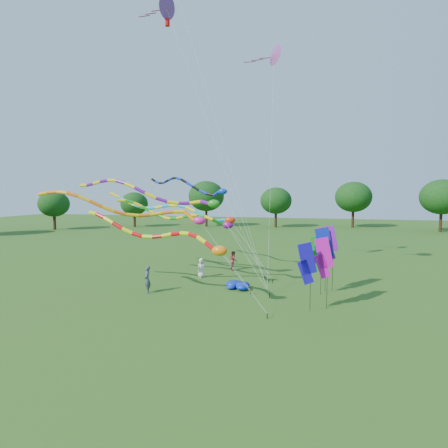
% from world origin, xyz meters
% --- Properties ---
extents(ground, '(160.00, 160.00, 0.00)m').
position_xyz_m(ground, '(0.00, 0.00, 0.00)').
color(ground, '#235516').
rests_on(ground, ground).
extents(tree_ring, '(115.69, 121.51, 9.60)m').
position_xyz_m(tree_ring, '(-1.02, 0.70, 5.43)').
color(tree_ring, '#382314').
rests_on(tree_ring, ground).
extents(tube_kite_red, '(12.78, 3.11, 6.12)m').
position_xyz_m(tube_kite_red, '(-3.27, 0.77, 4.12)').
color(tube_kite_red, black).
rests_on(tube_kite_red, ground).
extents(tube_kite_orange, '(14.98, 2.09, 7.63)m').
position_xyz_m(tube_kite_orange, '(-6.49, 2.74, 5.68)').
color(tube_kite_orange, black).
rests_on(tube_kite_orange, ground).
extents(tube_kite_purple, '(15.07, 1.98, 8.49)m').
position_xyz_m(tube_kite_purple, '(-5.43, 3.80, 6.75)').
color(tube_kite_purple, black).
rests_on(tube_kite_purple, ground).
extents(tube_kite_blue, '(12.32, 6.38, 8.86)m').
position_xyz_m(tube_kite_blue, '(-5.42, 10.96, 7.43)').
color(tube_kite_blue, black).
rests_on(tube_kite_blue, ground).
extents(tube_kite_cyan, '(14.71, 2.37, 7.39)m').
position_xyz_m(tube_kite_cyan, '(-5.36, 7.97, 5.39)').
color(tube_kite_cyan, black).
rests_on(tube_kite_cyan, ground).
extents(tube_kite_green, '(13.04, 1.66, 6.86)m').
position_xyz_m(tube_kite_green, '(-4.72, 7.68, 4.91)').
color(tube_kite_green, black).
rests_on(tube_kite_green, ground).
extents(delta_kite_high_a, '(10.17, 2.77, 21.88)m').
position_xyz_m(delta_kite_high_a, '(-5.40, 5.69, 20.40)').
color(delta_kite_high_a, black).
rests_on(delta_kite_high_a, ground).
extents(delta_kite_high_c, '(3.27, 4.57, 17.85)m').
position_xyz_m(delta_kite_high_c, '(2.33, 7.52, 16.99)').
color(delta_kite_high_c, black).
rests_on(delta_kite_high_c, ground).
extents(banner_pole_magenta_b, '(1.16, 0.18, 4.31)m').
position_xyz_m(banner_pole_magenta_b, '(6.12, 1.55, 3.05)').
color(banner_pole_magenta_b, black).
rests_on(banner_pole_magenta_b, ground).
extents(banner_pole_violet, '(1.15, 0.33, 4.64)m').
position_xyz_m(banner_pole_violet, '(6.57, 6.01, 3.37)').
color(banner_pole_violet, black).
rests_on(banner_pole_violet, ground).
extents(banner_pole_blue_b, '(1.16, 0.18, 4.86)m').
position_xyz_m(banner_pole_blue_b, '(6.13, 1.89, 3.60)').
color(banner_pole_blue_b, black).
rests_on(banner_pole_blue_b, ground).
extents(banner_pole_green, '(1.12, 0.45, 4.10)m').
position_xyz_m(banner_pole_green, '(5.78, 4.57, 2.84)').
color(banner_pole_green, black).
rests_on(banner_pole_green, ground).
extents(banner_pole_red, '(1.16, 0.27, 4.55)m').
position_xyz_m(banner_pole_red, '(6.07, 5.59, 3.29)').
color(banner_pole_red, black).
rests_on(banner_pole_red, ground).
extents(banner_pole_blue_a, '(1.13, 0.43, 4.07)m').
position_xyz_m(banner_pole_blue_a, '(5.19, 0.76, 2.82)').
color(banner_pole_blue_a, black).
rests_on(banner_pole_blue_a, ground).
extents(blue_nylon_heap, '(1.54, 1.48, 0.57)m').
position_xyz_m(blue_nylon_heap, '(0.02, 4.55, 0.26)').
color(blue_nylon_heap, '#0C29A7').
rests_on(blue_nylon_heap, ground).
extents(person_a, '(0.89, 0.89, 1.56)m').
position_xyz_m(person_a, '(-3.37, 7.56, 0.78)').
color(person_a, silver).
rests_on(person_a, ground).
extents(person_b, '(0.67, 0.80, 1.86)m').
position_xyz_m(person_b, '(-5.52, 2.12, 0.93)').
color(person_b, '#404D59').
rests_on(person_b, ground).
extents(person_c, '(0.93, 1.02, 1.70)m').
position_xyz_m(person_c, '(-1.51, 10.99, 0.85)').
color(person_c, '#9A3A38').
rests_on(person_c, ground).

